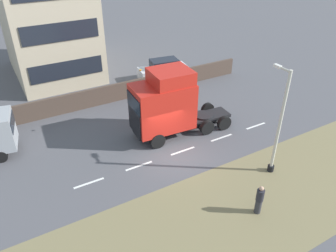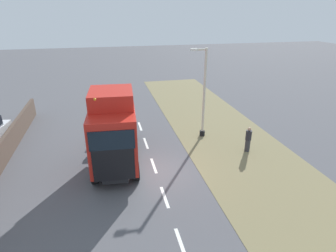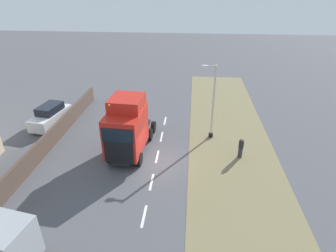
% 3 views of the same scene
% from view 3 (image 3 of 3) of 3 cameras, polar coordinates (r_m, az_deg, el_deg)
% --- Properties ---
extents(ground_plane, '(120.00, 120.00, 0.00)m').
position_cam_3_polar(ground_plane, '(21.88, -2.43, -7.21)').
color(ground_plane, '#515156').
rests_on(ground_plane, ground).
extents(grass_verge, '(7.00, 44.00, 0.01)m').
position_cam_3_polar(grass_verge, '(22.01, 13.41, -7.79)').
color(grass_verge, olive).
rests_on(grass_verge, ground).
extents(lane_markings, '(0.16, 14.60, 0.00)m').
position_cam_3_polar(lane_markings, '(22.45, -2.20, -6.19)').
color(lane_markings, white).
rests_on(lane_markings, ground).
extents(boundary_wall, '(0.25, 24.00, 1.53)m').
position_cam_3_polar(boundary_wall, '(24.22, -24.15, -4.02)').
color(boundary_wall, '#4C3D33').
rests_on(boundary_wall, ground).
extents(lorry_cab, '(3.02, 7.47, 4.98)m').
position_cam_3_polar(lorry_cab, '(21.61, -8.25, -0.43)').
color(lorry_cab, black).
rests_on(lorry_cab, ground).
extents(parked_car, '(2.50, 4.80, 2.07)m').
position_cam_3_polar(parked_car, '(28.94, -22.75, 1.93)').
color(parked_car, silver).
rests_on(parked_car, ground).
extents(lamp_post, '(1.31, 0.39, 6.51)m').
position_cam_3_polar(lamp_post, '(24.09, 8.97, 3.85)').
color(lamp_post, black).
rests_on(lamp_post, ground).
extents(pedestrian, '(0.39, 0.39, 1.75)m').
position_cam_3_polar(pedestrian, '(22.62, 14.57, -4.32)').
color(pedestrian, '#333338').
rests_on(pedestrian, ground).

